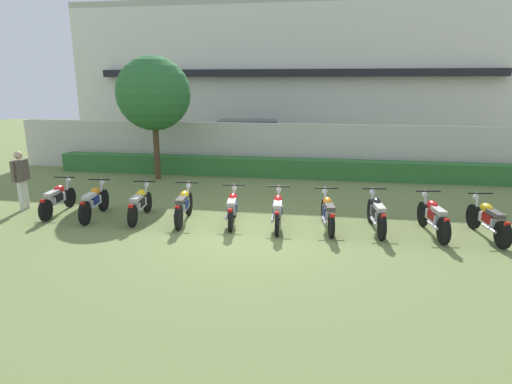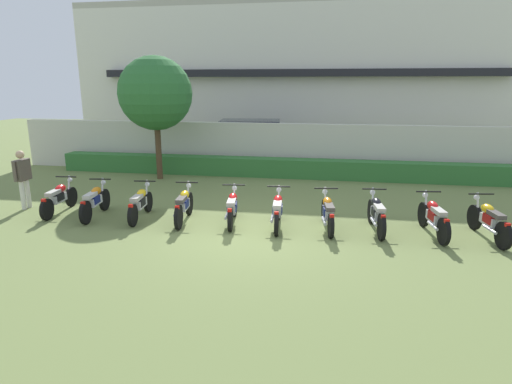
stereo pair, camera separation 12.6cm
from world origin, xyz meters
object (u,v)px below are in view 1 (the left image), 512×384
object	(u,v)px
motorcycle_in_row_9	(488,219)
tree_near_inspector	(153,94)
motorcycle_in_row_1	(94,201)
motorcycle_in_row_6	(328,212)
motorcycle_in_row_3	(184,205)
motorcycle_in_row_7	(377,213)
motorcycle_in_row_4	(232,207)
motorcycle_in_row_2	(140,203)
inspector_person	(21,175)
parked_car	(251,141)
motorcycle_in_row_0	(58,198)
motorcycle_in_row_5	(278,210)
motorcycle_in_row_8	(433,216)

from	to	relation	value
motorcycle_in_row_9	tree_near_inspector	bearing A→B (deg)	55.42
motorcycle_in_row_1	motorcycle_in_row_6	world-z (taller)	motorcycle_in_row_1
motorcycle_in_row_3	motorcycle_in_row_7	size ratio (longest dim) A/B	1.00
motorcycle_in_row_4	motorcycle_in_row_2	bearing A→B (deg)	83.28
motorcycle_in_row_2	inspector_person	xyz separation A→B (m)	(-3.69, 0.35, 0.57)
parked_car	motorcycle_in_row_0	distance (m)	9.88
motorcycle_in_row_6	motorcycle_in_row_9	size ratio (longest dim) A/B	0.95
motorcycle_in_row_1	motorcycle_in_row_2	bearing A→B (deg)	-94.95
motorcycle_in_row_0	motorcycle_in_row_3	distance (m)	3.69
parked_car	motorcycle_in_row_4	xyz separation A→B (m)	(1.11, -9.15, -0.50)
parked_car	inspector_person	size ratio (longest dim) A/B	2.77
motorcycle_in_row_0	motorcycle_in_row_9	bearing A→B (deg)	-96.57
motorcycle_in_row_2	motorcycle_in_row_9	size ratio (longest dim) A/B	0.96
tree_near_inspector	motorcycle_in_row_3	size ratio (longest dim) A/B	2.41
inspector_person	motorcycle_in_row_6	bearing A→B (deg)	-2.19
parked_car	motorcycle_in_row_3	world-z (taller)	parked_car
motorcycle_in_row_5	motorcycle_in_row_4	bearing A→B (deg)	81.39
motorcycle_in_row_1	motorcycle_in_row_2	distance (m)	1.29
motorcycle_in_row_6	parked_car	bearing A→B (deg)	13.14
motorcycle_in_row_5	motorcycle_in_row_9	xyz separation A→B (m)	(4.94, 0.00, 0.01)
motorcycle_in_row_5	inspector_person	world-z (taller)	inspector_person
tree_near_inspector	motorcycle_in_row_9	distance (m)	11.48
motorcycle_in_row_1	inspector_person	distance (m)	2.50
motorcycle_in_row_5	motorcycle_in_row_7	size ratio (longest dim) A/B	0.99
motorcycle_in_row_8	inspector_person	distance (m)	11.14
motorcycle_in_row_0	motorcycle_in_row_9	distance (m)	11.10
motorcycle_in_row_3	motorcycle_in_row_7	distance (m)	4.89
tree_near_inspector	motorcycle_in_row_7	bearing A→B (deg)	-32.20
motorcycle_in_row_2	motorcycle_in_row_4	size ratio (longest dim) A/B	1.05
parked_car	motorcycle_in_row_7	distance (m)	10.29
motorcycle_in_row_6	inspector_person	xyz separation A→B (m)	(-8.63, 0.33, 0.57)
motorcycle_in_row_3	tree_near_inspector	bearing A→B (deg)	22.23
motorcycle_in_row_7	motorcycle_in_row_4	bearing A→B (deg)	84.50
motorcycle_in_row_2	motorcycle_in_row_3	distance (m)	1.23
motorcycle_in_row_6	inspector_person	bearing A→B (deg)	79.88
motorcycle_in_row_0	motorcycle_in_row_5	size ratio (longest dim) A/B	1.02
motorcycle_in_row_5	motorcycle_in_row_7	world-z (taller)	motorcycle_in_row_7
parked_car	motorcycle_in_row_3	size ratio (longest dim) A/B	2.50
motorcycle_in_row_7	motorcycle_in_row_1	bearing A→B (deg)	85.10
parked_car	motorcycle_in_row_2	bearing A→B (deg)	-105.37
inspector_person	motorcycle_in_row_0	bearing A→B (deg)	-11.07
motorcycle_in_row_2	motorcycle_in_row_7	distance (m)	6.11
motorcycle_in_row_4	motorcycle_in_row_7	size ratio (longest dim) A/B	0.94
parked_car	motorcycle_in_row_3	distance (m)	9.24
motorcycle_in_row_3	motorcycle_in_row_6	size ratio (longest dim) A/B	1.01
motorcycle_in_row_4	motorcycle_in_row_9	size ratio (longest dim) A/B	0.91
motorcycle_in_row_3	motorcycle_in_row_4	xyz separation A→B (m)	(1.28, 0.08, -0.02)
motorcycle_in_row_4	motorcycle_in_row_5	size ratio (longest dim) A/B	0.95
motorcycle_in_row_0	motorcycle_in_row_9	xyz separation A→B (m)	(11.10, -0.14, 0.01)
motorcycle_in_row_2	motorcycle_in_row_5	size ratio (longest dim) A/B	1.00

